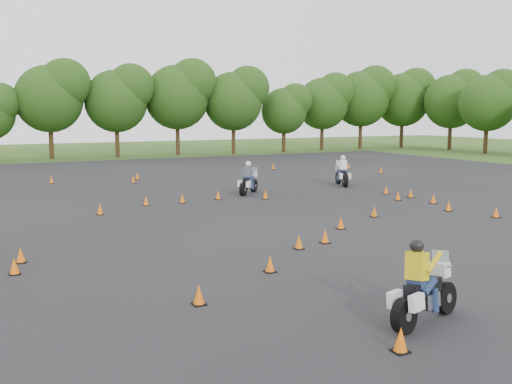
% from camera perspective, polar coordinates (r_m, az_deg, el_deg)
% --- Properties ---
extents(ground, '(140.00, 140.00, 0.00)m').
position_cam_1_polar(ground, '(19.91, 5.16, -4.85)').
color(ground, '#2D5119').
rests_on(ground, ground).
extents(asphalt_pad, '(62.00, 62.00, 0.00)m').
position_cam_1_polar(asphalt_pad, '(25.12, -2.04, -2.14)').
color(asphalt_pad, black).
rests_on(asphalt_pad, ground).
extents(treeline, '(86.95, 32.29, 10.53)m').
position_cam_1_polar(treeline, '(53.62, -11.26, 8.06)').
color(treeline, '#214012').
rests_on(treeline, ground).
extents(traffic_cones, '(36.44, 32.64, 0.45)m').
position_cam_1_polar(traffic_cones, '(24.60, 0.24, -1.81)').
color(traffic_cones, '#E66109').
rests_on(traffic_cones, asphalt_pad).
extents(rider_grey, '(2.18, 2.13, 1.80)m').
position_cam_1_polar(rider_grey, '(30.97, -0.75, 1.47)').
color(rider_grey, '#42474A').
rests_on(rider_grey, ground).
extents(rider_yellow, '(2.46, 1.39, 1.82)m').
position_cam_1_polar(rider_yellow, '(12.54, 16.82, -8.55)').
color(rider_yellow, gold).
rests_on(rider_yellow, ground).
extents(rider_white, '(1.53, 2.49, 1.84)m').
position_cam_1_polar(rider_white, '(35.00, 8.58, 2.16)').
color(rider_white, silver).
rests_on(rider_white, ground).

